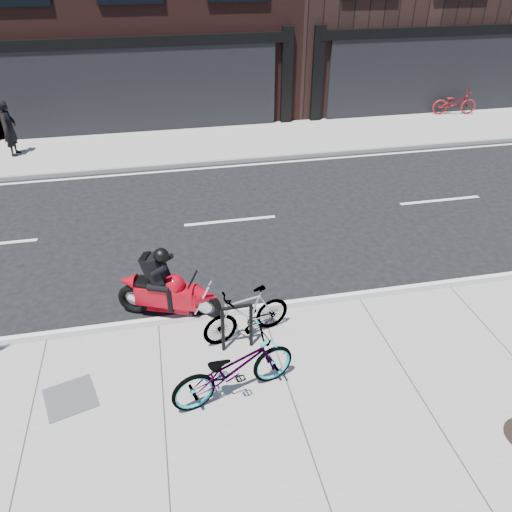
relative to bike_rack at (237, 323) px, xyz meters
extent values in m
plane|color=black|center=(0.65, 2.88, -0.68)|extent=(120.00, 120.00, 0.00)
cube|color=gray|center=(0.65, -2.12, -0.61)|extent=(60.00, 6.00, 0.13)
cube|color=gray|center=(0.65, 10.63, -0.61)|extent=(60.00, 3.50, 0.13)
cylinder|color=black|center=(-0.25, -0.01, -0.10)|extent=(0.06, 0.06, 0.90)
cylinder|color=black|center=(0.25, 0.01, -0.10)|extent=(0.06, 0.06, 0.90)
cylinder|color=black|center=(0.00, 0.00, 0.35)|extent=(0.50, 0.08, 0.06)
imported|color=gray|center=(-0.23, -1.02, -0.01)|extent=(2.16, 1.22, 1.07)
imported|color=gray|center=(0.22, 0.28, -0.05)|extent=(1.73, 0.86, 1.00)
torus|color=black|center=(-0.45, 1.02, -0.36)|extent=(0.66, 0.37, 0.66)
torus|color=black|center=(-1.77, 1.54, -0.36)|extent=(0.66, 0.37, 0.66)
cube|color=#9C0712|center=(-1.12, 1.28, -0.16)|extent=(1.25, 0.79, 0.38)
cone|color=#9C0712|center=(-0.42, 1.00, -0.10)|extent=(0.58, 0.57, 0.44)
sphere|color=#9C0712|center=(-0.98, 1.23, 0.10)|extent=(0.40, 0.40, 0.40)
cube|color=black|center=(-1.40, 1.40, 0.08)|extent=(0.61, 0.46, 0.12)
cylinder|color=silver|center=(-1.56, 1.65, -0.38)|extent=(0.54, 0.29, 0.09)
cube|color=black|center=(-1.27, 1.34, 0.42)|extent=(0.50, 0.48, 0.59)
cube|color=black|center=(-1.42, 1.40, 0.50)|extent=(0.33, 0.36, 0.40)
sphere|color=black|center=(-1.16, 1.30, 0.72)|extent=(0.29, 0.29, 0.29)
imported|color=black|center=(-5.67, 10.71, 0.35)|extent=(0.49, 0.69, 1.79)
imported|color=maroon|center=(11.04, 11.88, -0.08)|extent=(1.86, 0.88, 0.94)
cube|color=#424244|center=(-2.78, -0.61, -0.54)|extent=(0.93, 0.93, 0.02)
camera|label=1|loc=(-1.01, -6.51, 5.58)|focal=35.00mm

